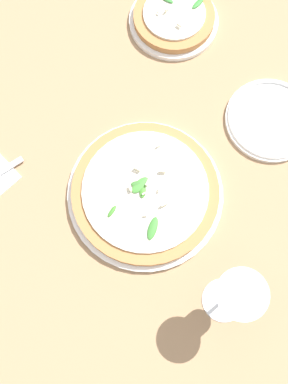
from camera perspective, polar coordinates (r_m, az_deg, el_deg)
The scene contains 5 objects.
ground_plane at distance 0.91m, azimuth 1.49°, elevation -1.47°, with size 6.00×6.00×0.00m, color #9E7A56.
pizza_arugula_main at distance 0.90m, azimuth -0.00°, elevation -0.24°, with size 0.32×0.32×0.05m.
pizza_personal_side at distance 1.10m, azimuth 3.81°, elevation 21.16°, with size 0.20×0.20×0.05m.
wine_glass at distance 0.77m, azimuth 11.66°, elevation -12.81°, with size 0.08×0.08×0.18m.
side_plate_white at distance 1.01m, azimuth 15.80°, elevation 8.87°, with size 0.19×0.19×0.02m.
Camera 1 is at (0.20, 0.14, 0.88)m, focal length 42.00 mm.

